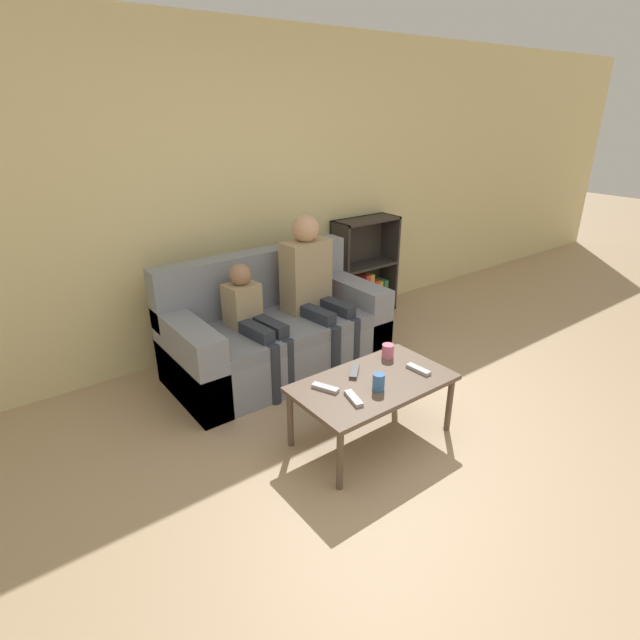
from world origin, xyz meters
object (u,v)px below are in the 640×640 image
object	(u,v)px
couch	(276,333)
tv_remote_3	(418,369)
coffee_table	(373,387)
cup_near	(388,351)
cup_far	(379,382)
tv_remote_0	(354,372)
bookshelf	(361,279)
tv_remote_2	(354,398)
person_adult	(312,280)
tv_remote_1	(325,388)
person_child	(254,320)

from	to	relation	value
couch	tv_remote_3	world-z (taller)	couch
coffee_table	cup_near	distance (m)	0.36
cup_far	tv_remote_3	xyz separation A→B (m)	(0.37, 0.01, -0.04)
coffee_table	cup_far	distance (m)	0.14
tv_remote_0	bookshelf	bearing A→B (deg)	94.76
cup_far	tv_remote_2	bearing A→B (deg)	179.01
person_adult	coffee_table	bearing A→B (deg)	-113.57
tv_remote_0	tv_remote_3	xyz separation A→B (m)	(0.35, -0.23, 0.00)
person_adult	tv_remote_1	xyz separation A→B (m)	(-0.63, -1.00, -0.28)
tv_remote_2	coffee_table	bearing A→B (deg)	36.17
couch	coffee_table	xyz separation A→B (m)	(-0.03, -1.17, 0.07)
tv_remote_1	cup_near	bearing A→B (deg)	-16.36
bookshelf	cup_far	bearing A→B (deg)	-128.86
tv_remote_0	tv_remote_3	world-z (taller)	same
person_child	person_adult	bearing A→B (deg)	-0.41
couch	tv_remote_1	world-z (taller)	couch
person_child	cup_far	xyz separation A→B (m)	(0.20, -1.13, -0.07)
bookshelf	person_child	bearing A→B (deg)	-158.84
person_child	cup_far	distance (m)	1.15
person_adult	tv_remote_0	distance (m)	1.06
bookshelf	cup_near	world-z (taller)	bookshelf
person_adult	cup_far	distance (m)	1.27
person_adult	tv_remote_3	distance (m)	1.21
person_child	tv_remote_0	xyz separation A→B (m)	(0.21, -0.89, -0.11)
cup_far	coffee_table	bearing A→B (deg)	64.60
cup_near	tv_remote_0	distance (m)	0.33
coffee_table	cup_far	xyz separation A→B (m)	(-0.04, -0.09, 0.10)
coffee_table	person_child	world-z (taller)	person_child
couch	tv_remote_1	size ratio (longest dim) A/B	9.82
couch	tv_remote_0	bearing A→B (deg)	-93.31
tv_remote_1	tv_remote_3	distance (m)	0.64
bookshelf	person_adult	size ratio (longest dim) A/B	0.80
cup_far	couch	bearing A→B (deg)	86.57
coffee_table	cup_far	bearing A→B (deg)	-115.40
tv_remote_0	tv_remote_2	size ratio (longest dim) A/B	0.89
tv_remote_1	person_child	bearing A→B (deg)	62.95
coffee_table	tv_remote_2	distance (m)	0.26
bookshelf	coffee_table	size ratio (longest dim) A/B	0.98
person_child	tv_remote_2	bearing A→B (deg)	-96.30
tv_remote_3	person_child	bearing A→B (deg)	113.32
cup_near	tv_remote_3	size ratio (longest dim) A/B	0.55
couch	tv_remote_3	bearing A→B (deg)	-76.94
coffee_table	tv_remote_2	bearing A→B (deg)	-159.32
bookshelf	person_child	distance (m)	1.73
person_adult	tv_remote_3	bearing A→B (deg)	-97.25
tv_remote_2	tv_remote_3	xyz separation A→B (m)	(0.56, 0.01, 0.00)
couch	tv_remote_2	bearing A→B (deg)	-102.01
couch	bookshelf	size ratio (longest dim) A/B	1.75
person_adult	cup_far	xyz separation A→B (m)	(-0.38, -1.19, -0.24)
tv_remote_1	tv_remote_3	bearing A→B (deg)	-39.91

